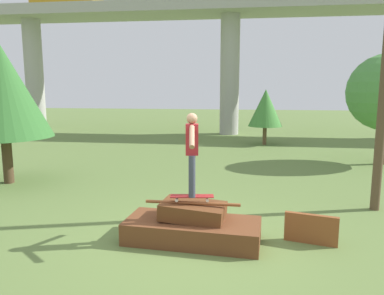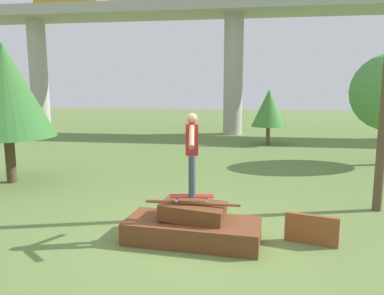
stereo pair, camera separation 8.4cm
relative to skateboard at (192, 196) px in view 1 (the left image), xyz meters
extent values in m
plane|color=olive|center=(0.02, -0.07, -0.81)|extent=(80.00, 80.00, 0.00)
cube|color=brown|center=(0.02, -0.07, -0.62)|extent=(2.48, 1.21, 0.39)
cube|color=#5B3319|center=(0.02, 0.02, -0.28)|extent=(1.22, 0.85, 0.35)
cylinder|color=brown|center=(0.02, -0.07, -0.10)|extent=(1.70, 0.06, 0.06)
cube|color=brown|center=(2.12, 0.13, -0.55)|extent=(0.92, 0.32, 0.53)
cube|color=maroon|center=(0.00, 0.00, 0.01)|extent=(0.80, 0.31, 0.01)
cylinder|color=silver|center=(0.26, 0.13, -0.05)|extent=(0.06, 0.04, 0.05)
cylinder|color=silver|center=(0.28, -0.05, -0.05)|extent=(0.06, 0.04, 0.05)
cylinder|color=silver|center=(-0.28, 0.05, -0.05)|extent=(0.06, 0.04, 0.05)
cylinder|color=silver|center=(-0.26, -0.13, -0.05)|extent=(0.06, 0.04, 0.05)
cylinder|color=#383D4C|center=(-0.01, 0.08, 0.39)|extent=(0.12, 0.12, 0.75)
cylinder|color=#383D4C|center=(0.01, -0.08, 0.39)|extent=(0.12, 0.12, 0.75)
cube|color=maroon|center=(0.00, 0.00, 1.03)|extent=(0.25, 0.24, 0.54)
sphere|color=#A37556|center=(0.00, 0.00, 1.40)|extent=(0.19, 0.19, 0.19)
cylinder|color=#A37556|center=(-0.04, 0.33, 1.13)|extent=(0.15, 0.50, 0.35)
cylinder|color=#A37556|center=(0.04, -0.33, 1.13)|extent=(0.15, 0.50, 0.35)
cube|color=#A8A59E|center=(0.02, 15.64, 6.30)|extent=(44.00, 3.21, 0.60)
cylinder|color=#A8A59E|center=(-12.08, 15.64, 2.59)|extent=(1.10, 1.10, 6.82)
cylinder|color=#A8A59E|center=(0.02, 15.64, 2.59)|extent=(1.10, 1.10, 6.82)
cube|color=#B28419|center=(-9.87, 16.06, 6.97)|extent=(3.97, 1.81, 0.74)
cylinder|color=#4C3823|center=(5.81, 7.62, -0.10)|extent=(0.26, 0.26, 1.43)
cylinder|color=brown|center=(1.90, 11.78, -0.37)|extent=(0.19, 0.19, 0.89)
cone|color=#428438|center=(1.90, 11.78, 0.96)|extent=(1.62, 1.62, 1.76)
cylinder|color=#4C3823|center=(-5.83, 3.32, -0.14)|extent=(0.28, 0.28, 1.34)
cone|color=#336B2D|center=(-5.83, 3.32, 1.85)|extent=(2.66, 2.66, 2.65)
camera|label=1|loc=(0.90, -6.42, 1.94)|focal=35.00mm
camera|label=2|loc=(0.98, -6.41, 1.94)|focal=35.00mm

